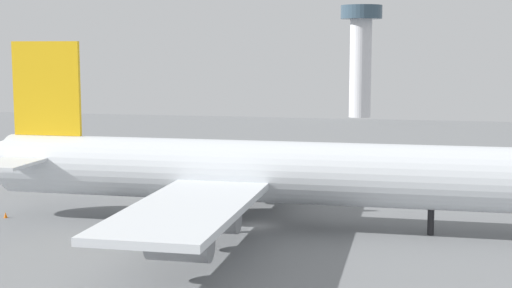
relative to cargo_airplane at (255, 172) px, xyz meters
The scene contains 7 objects.
ground_plane 6.02m from the cargo_airplane, ahead, with size 260.00×260.00×0.00m, color slate.
cargo_airplane is the anchor object (origin of this frame).
baggage_tug 24.36m from the cargo_airplane, 110.82° to the left, with size 3.81×5.65×2.00m.
cargo_loader 31.55m from the cargo_airplane, 49.23° to the left, with size 4.71×2.67×2.15m.
pushback_tractor 26.84m from the cargo_airplane, 132.65° to the left, with size 4.08×2.36×2.17m.
safety_cone_tail 29.75m from the cargo_airplane, behind, with size 0.46×0.46×0.65m, color orange.
control_tower 136.86m from the cargo_airplane, 89.38° to the left, with size 11.78×11.78×31.87m.
Camera 1 is at (16.83, -78.11, 19.39)m, focal length 51.83 mm.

